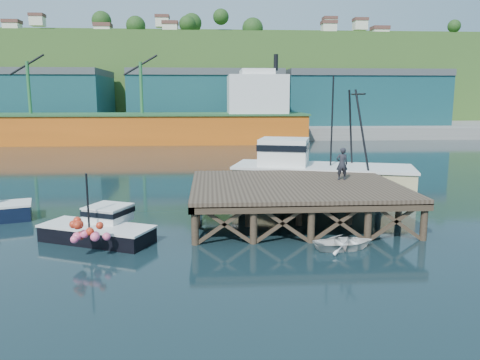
{
  "coord_description": "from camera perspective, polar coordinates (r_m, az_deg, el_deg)",
  "views": [
    {
      "loc": [
        0.57,
        -26.67,
        7.06
      ],
      "look_at": [
        2.42,
        2.0,
        1.99
      ],
      "focal_mm": 35.0,
      "sensor_mm": 36.0,
      "label": 1
    }
  ],
  "objects": [
    {
      "name": "far_quay",
      "position": [
        96.86,
        -4.04,
        6.39
      ],
      "size": [
        160.0,
        40.0,
        2.0
      ],
      "primitive_type": "cube",
      "color": "gray",
      "rests_on": "ground"
    },
    {
      "name": "wharf",
      "position": [
        27.42,
        6.74,
        -0.83
      ],
      "size": [
        12.0,
        10.0,
        2.62
      ],
      "color": "brown",
      "rests_on": "ground"
    },
    {
      "name": "warehouse_right",
      "position": [
        96.28,
        14.31,
        9.36
      ],
      "size": [
        30.0,
        16.0,
        9.0
      ],
      "primitive_type": "cube",
      "color": "#184950",
      "rests_on": "far_quay"
    },
    {
      "name": "cargo_ship",
      "position": [
        75.31,
        -10.65,
        6.98
      ],
      "size": [
        55.5,
        10.0,
        13.75
      ],
      "color": "#DA6014",
      "rests_on": "ground"
    },
    {
      "name": "warehouse_mid",
      "position": [
        91.68,
        -4.1,
        9.63
      ],
      "size": [
        28.0,
        16.0,
        9.0
      ],
      "primitive_type": "cube",
      "color": "#184950",
      "rests_on": "far_quay"
    },
    {
      "name": "dockworker",
      "position": [
        29.02,
        12.32,
        1.95
      ],
      "size": [
        0.73,
        0.48,
        1.97
      ],
      "primitive_type": "imported",
      "rotation": [
        0.0,
        0.0,
        3.16
      ],
      "color": "#202129",
      "rests_on": "wharf"
    },
    {
      "name": "warehouse_left",
      "position": [
        98.33,
        -25.2,
        8.74
      ],
      "size": [
        32.0,
        16.0,
        9.0
      ],
      "primitive_type": "cube",
      "color": "#184950",
      "rests_on": "far_quay"
    },
    {
      "name": "boat_black",
      "position": [
        24.5,
        -16.71,
        -5.61
      ],
      "size": [
        6.06,
        5.05,
        3.52
      ],
      "rotation": [
        0.0,
        0.0,
        -0.41
      ],
      "color": "black",
      "rests_on": "ground"
    },
    {
      "name": "ground",
      "position": [
        27.6,
        -4.77,
        -4.85
      ],
      "size": [
        300.0,
        300.0,
        0.0
      ],
      "primitive_type": "plane",
      "color": "black",
      "rests_on": "ground"
    },
    {
      "name": "trawler",
      "position": [
        34.51,
        9.57,
        1.03
      ],
      "size": [
        13.55,
        7.93,
        8.56
      ],
      "rotation": [
        0.0,
        0.0,
        -0.28
      ],
      "color": "beige",
      "rests_on": "ground"
    },
    {
      "name": "hillside",
      "position": [
        126.74,
        -4.02,
        11.76
      ],
      "size": [
        220.0,
        50.0,
        22.0
      ],
      "primitive_type": "cube",
      "color": "#2D511E",
      "rests_on": "ground"
    },
    {
      "name": "dinghy",
      "position": [
        22.82,
        12.61,
        -7.47
      ],
      "size": [
        3.21,
        2.52,
        0.6
      ],
      "primitive_type": "imported",
      "rotation": [
        0.0,
        0.0,
        1.73
      ],
      "color": "white",
      "rests_on": "ground"
    }
  ]
}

